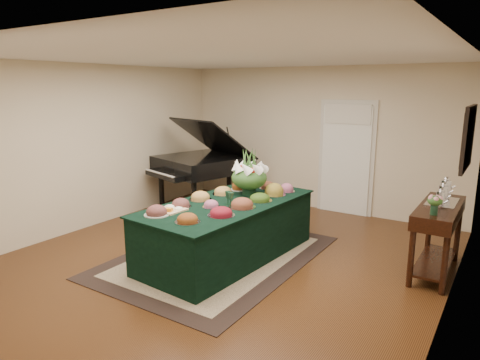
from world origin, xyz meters
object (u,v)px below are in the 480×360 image
Objects in this scene: mahogany_sideboard at (438,221)px; buffet_table at (228,230)px; floral_centerpiece at (249,173)px; grand_piano at (202,163)px.

buffet_table is at bearing -157.91° from mahogany_sideboard.
grand_piano is (-1.87, 1.29, -0.23)m from floral_centerpiece.
floral_centerpiece reaches higher than buffet_table.
floral_centerpiece is 2.28m from grand_piano.
buffet_table is 1.99× the size of mahogany_sideboard.
mahogany_sideboard is (2.48, 0.49, -0.42)m from floral_centerpiece.
buffet_table is 5.06× the size of floral_centerpiece.
mahogany_sideboard is at bearing -10.46° from grand_piano.
floral_centerpiece is at bearing -34.71° from grand_piano.
floral_centerpiece is at bearing 87.71° from buffet_table.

